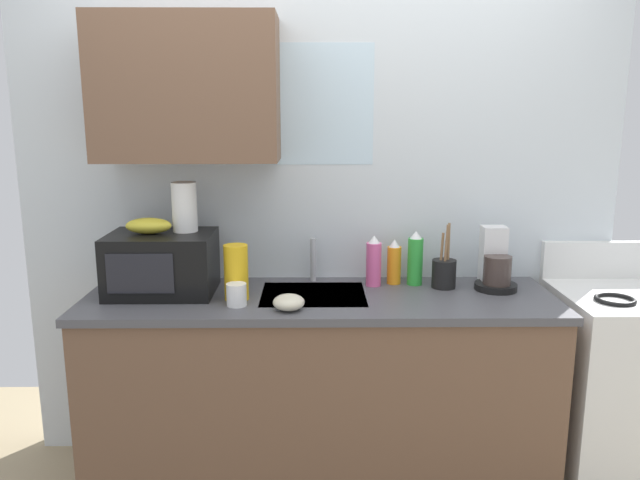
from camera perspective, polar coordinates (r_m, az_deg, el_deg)
kitchen_wall_assembly at (r=2.94m, az=-2.09°, el=5.09°), size 2.84×0.42×2.50m
counter_unit at (r=2.89m, az=-0.01°, el=-13.52°), size 2.07×0.63×0.90m
sink_faucet at (r=2.93m, az=-0.63°, el=-1.83°), size 0.03×0.03×0.21m
stove_range at (r=3.22m, az=26.02°, el=-12.08°), size 0.60×0.60×1.08m
microwave at (r=2.82m, az=-14.41°, el=-2.11°), size 0.46×0.35×0.27m
banana_bunch at (r=2.80m, az=-15.56°, el=1.28°), size 0.20×0.11×0.07m
paper_towel_roll at (r=2.80m, az=-12.42°, el=3.00°), size 0.11×0.11×0.22m
coffee_maker at (r=2.92m, az=15.87°, el=-2.31°), size 0.19×0.21×0.28m
dish_soap_bottle_pink at (r=2.86m, az=4.98°, el=-2.05°), size 0.07×0.07×0.24m
dish_soap_bottle_orange at (r=2.91m, az=6.86°, el=-2.13°), size 0.07×0.07×0.21m
dish_soap_bottle_green at (r=2.90m, az=8.79°, el=-1.78°), size 0.07×0.07×0.25m
cereal_canister at (r=2.67m, az=-7.76°, el=-2.98°), size 0.10×0.10×0.24m
mug_white at (r=2.60m, az=-7.72°, el=-5.03°), size 0.08×0.08×0.09m
utensil_crock at (r=2.89m, az=11.39°, el=-2.96°), size 0.11×0.11×0.30m
small_bowl at (r=2.53m, az=-2.90°, el=-5.77°), size 0.13×0.13×0.06m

